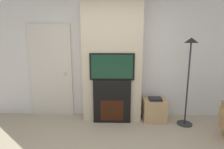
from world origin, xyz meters
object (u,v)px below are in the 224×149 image
at_px(fireplace, 112,101).
at_px(floor_lamp, 189,65).
at_px(television, 112,67).
at_px(media_stand, 154,110).

relative_size(fireplace, floor_lamp, 0.52).
bearing_deg(fireplace, television, -90.00).
height_order(television, floor_lamp, floor_lamp).
bearing_deg(television, media_stand, 5.20).
bearing_deg(fireplace, floor_lamp, -3.62).
bearing_deg(floor_lamp, television, 176.45).
distance_m(fireplace, television, 0.73).
xyz_separation_m(floor_lamp, media_stand, (-0.59, 0.17, -0.98)).
height_order(floor_lamp, media_stand, floor_lamp).
height_order(fireplace, floor_lamp, floor_lamp).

